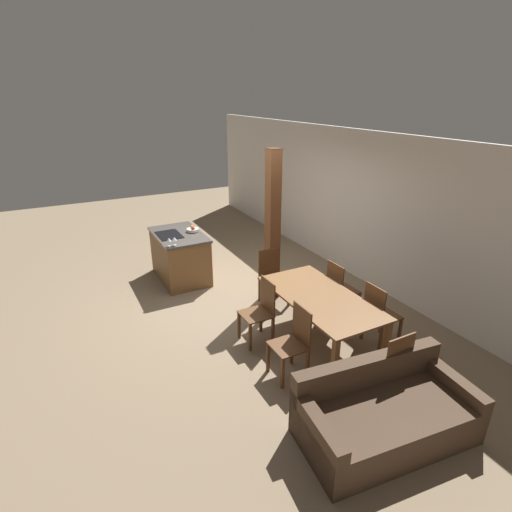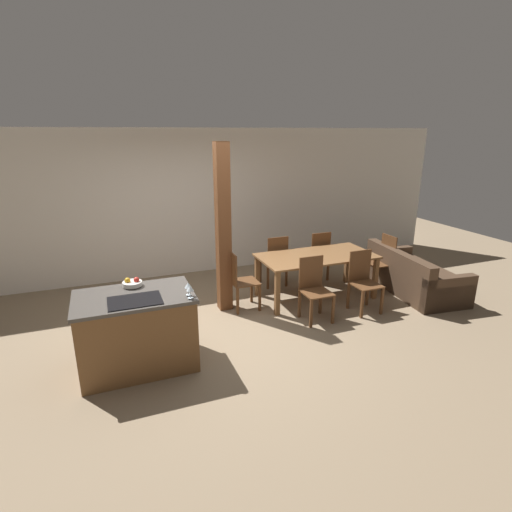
% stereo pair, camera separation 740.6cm
% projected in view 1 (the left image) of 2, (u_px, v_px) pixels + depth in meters
% --- Properties ---
extents(ground_plane, '(16.00, 16.00, 0.00)m').
position_uv_depth(ground_plane, '(230.00, 297.00, 6.92)').
color(ground_plane, '#847056').
extents(wall_back, '(11.20, 0.08, 2.70)m').
position_uv_depth(wall_back, '(351.00, 204.00, 7.50)').
color(wall_back, silver).
rests_on(wall_back, ground_plane).
extents(kitchen_island, '(1.30, 0.83, 0.90)m').
position_uv_depth(kitchen_island, '(180.00, 256.00, 7.47)').
color(kitchen_island, brown).
rests_on(kitchen_island, ground_plane).
extents(fruit_bowl, '(0.23, 0.23, 0.10)m').
position_uv_depth(fruit_bowl, '(193.00, 229.00, 7.39)').
color(fruit_bowl, silver).
rests_on(fruit_bowl, kitchen_island).
extents(wine_glass_near, '(0.08, 0.08, 0.14)m').
position_uv_depth(wine_glass_near, '(169.00, 240.00, 6.64)').
color(wine_glass_near, silver).
rests_on(wine_glass_near, kitchen_island).
extents(wine_glass_middle, '(0.08, 0.08, 0.14)m').
position_uv_depth(wine_glass_middle, '(174.00, 239.00, 6.68)').
color(wine_glass_middle, silver).
rests_on(wine_glass_middle, kitchen_island).
extents(dining_table, '(1.88, 0.94, 0.72)m').
position_uv_depth(dining_table, '(320.00, 302.00, 5.45)').
color(dining_table, brown).
rests_on(dining_table, ground_plane).
extents(dining_chair_near_left, '(0.40, 0.40, 0.92)m').
position_uv_depth(dining_chair_near_left, '(261.00, 310.00, 5.56)').
color(dining_chair_near_left, brown).
rests_on(dining_chair_near_left, ground_plane).
extents(dining_chair_near_right, '(0.40, 0.40, 0.92)m').
position_uv_depth(dining_chair_near_right, '(293.00, 341.00, 4.87)').
color(dining_chair_near_right, brown).
rests_on(dining_chair_near_right, ground_plane).
extents(dining_chair_far_left, '(0.40, 0.40, 0.92)m').
position_uv_depth(dining_chair_far_left, '(340.00, 289.00, 6.16)').
color(dining_chair_far_left, brown).
rests_on(dining_chair_far_left, ground_plane).
extents(dining_chair_far_right, '(0.40, 0.40, 0.92)m').
position_uv_depth(dining_chair_far_right, '(379.00, 314.00, 5.47)').
color(dining_chair_far_right, brown).
rests_on(dining_chair_far_right, ground_plane).
extents(dining_chair_head_end, '(0.40, 0.40, 0.92)m').
position_uv_depth(dining_chair_head_end, '(272.00, 276.00, 6.59)').
color(dining_chair_head_end, brown).
rests_on(dining_chair_head_end, ground_plane).
extents(dining_chair_foot_end, '(0.40, 0.40, 0.92)m').
position_uv_depth(dining_chair_foot_end, '(390.00, 365.00, 4.44)').
color(dining_chair_foot_end, brown).
rests_on(dining_chair_foot_end, ground_plane).
extents(couch, '(1.08, 1.85, 0.73)m').
position_uv_depth(couch, '(384.00, 415.00, 4.06)').
color(couch, '#473323').
rests_on(couch, ground_plane).
extents(timber_post, '(0.20, 0.20, 2.51)m').
position_uv_depth(timber_post, '(273.00, 227.00, 6.52)').
color(timber_post, brown).
rests_on(timber_post, ground_plane).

